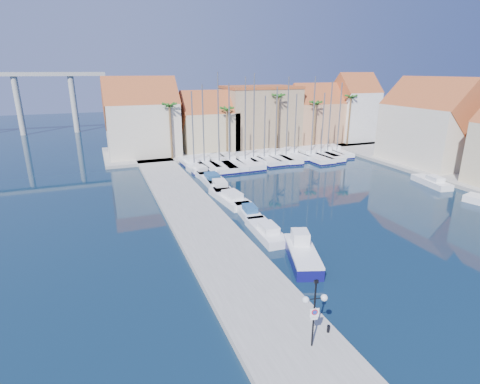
{
  "coord_description": "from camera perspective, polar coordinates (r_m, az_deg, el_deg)",
  "views": [
    {
      "loc": [
        -17.86,
        -20.82,
        14.91
      ],
      "look_at": [
        -4.69,
        13.17,
        3.0
      ],
      "focal_mm": 28.0,
      "sensor_mm": 36.0,
      "label": 1
    }
  ],
  "objects": [
    {
      "name": "building_2",
      "position": [
        75.92,
        3.02,
        11.52
      ],
      "size": [
        14.2,
        10.2,
        11.5
      ],
      "color": "#9C8260",
      "rests_on": "shore_north"
    },
    {
      "name": "building_1",
      "position": [
        71.32,
        -4.89,
        10.28
      ],
      "size": [
        10.3,
        8.0,
        11.0
      ],
      "color": "#C3B18A",
      "rests_on": "shore_north"
    },
    {
      "name": "lamp_post",
      "position": [
        20.93,
        11.32,
        -16.31
      ],
      "size": [
        1.38,
        0.55,
        4.11
      ],
      "rotation": [
        0.0,
        0.0,
        -0.17
      ],
      "color": "black",
      "rests_on": "quay_west"
    },
    {
      "name": "palm_1",
      "position": [
        66.86,
        -2.03,
        12.26
      ],
      "size": [
        2.6,
        2.6,
        9.15
      ],
      "color": "brown",
      "rests_on": "shore_north"
    },
    {
      "name": "motorboat_west_5",
      "position": [
        56.49,
        -6.21,
        3.21
      ],
      "size": [
        2.67,
        6.52,
        1.4
      ],
      "rotation": [
        0.0,
        0.0,
        0.1
      ],
      "color": "white",
      "rests_on": "ground"
    },
    {
      "name": "building_6",
      "position": [
        67.57,
        27.0,
        9.02
      ],
      "size": [
        9.0,
        14.3,
        13.5
      ],
      "color": "beige",
      "rests_on": "shore_east"
    },
    {
      "name": "fishing_boat",
      "position": [
        31.31,
        9.45,
        -9.13
      ],
      "size": [
        3.96,
        6.53,
        2.17
      ],
      "rotation": [
        0.0,
        0.0,
        -0.33
      ],
      "color": "#0F0E55",
      "rests_on": "ground"
    },
    {
      "name": "sailboat_6",
      "position": [
        64.13,
        3.46,
        5.14
      ],
      "size": [
        3.06,
        9.63,
        11.01
      ],
      "rotation": [
        0.0,
        0.0,
        0.06
      ],
      "color": "white",
      "rests_on": "ground"
    },
    {
      "name": "motorboat_west_2",
      "position": [
        44.4,
        -1.52,
        -0.84
      ],
      "size": [
        3.07,
        7.67,
        1.4
      ],
      "rotation": [
        0.0,
        0.0,
        0.09
      ],
      "color": "white",
      "rests_on": "ground"
    },
    {
      "name": "motorboat_west_4",
      "position": [
        52.28,
        -4.46,
        2.04
      ],
      "size": [
        2.33,
        7.22,
        1.4
      ],
      "rotation": [
        0.0,
        0.0,
        -0.0
      ],
      "color": "white",
      "rests_on": "ground"
    },
    {
      "name": "palm_4",
      "position": [
        79.16,
        16.55,
        13.49
      ],
      "size": [
        2.6,
        2.6,
        10.65
      ],
      "color": "brown",
      "rests_on": "shore_north"
    },
    {
      "name": "sailboat_3",
      "position": [
        61.66,
        -1.78,
        4.63
      ],
      "size": [
        3.85,
        12.1,
        13.06
      ],
      "rotation": [
        0.0,
        0.0,
        -0.06
      ],
      "color": "white",
      "rests_on": "ground"
    },
    {
      "name": "shore_east",
      "position": [
        63.12,
        32.13,
        1.84
      ],
      "size": [
        12.0,
        60.0,
        0.5
      ],
      "primitive_type": "cube",
      "color": "gray",
      "rests_on": "ground"
    },
    {
      "name": "sailboat_5",
      "position": [
        63.93,
        1.94,
        5.21
      ],
      "size": [
        2.85,
        8.27,
        14.48
      ],
      "rotation": [
        0.0,
        0.0,
        -0.09
      ],
      "color": "white",
      "rests_on": "ground"
    },
    {
      "name": "palm_2",
      "position": [
        70.61,
        5.88,
        14.03
      ],
      "size": [
        2.6,
        2.6,
        11.15
      ],
      "color": "brown",
      "rests_on": "shore_north"
    },
    {
      "name": "palm_3",
      "position": [
        74.67,
        11.47,
        12.9
      ],
      "size": [
        2.6,
        2.6,
        9.65
      ],
      "color": "brown",
      "rests_on": "shore_north"
    },
    {
      "name": "sailboat_4",
      "position": [
        62.21,
        0.54,
        4.78
      ],
      "size": [
        3.26,
        11.25,
        13.96
      ],
      "rotation": [
        0.0,
        0.0,
        0.03
      ],
      "color": "white",
      "rests_on": "ground"
    },
    {
      "name": "sailboat_7",
      "position": [
        65.51,
        5.17,
        5.38
      ],
      "size": [
        2.75,
        10.29,
        12.36
      ],
      "rotation": [
        0.0,
        0.0,
        -0.0
      ],
      "color": "white",
      "rests_on": "ground"
    },
    {
      "name": "bollard",
      "position": [
        23.49,
        13.31,
        -19.62
      ],
      "size": [
        0.18,
        0.18,
        0.44
      ],
      "primitive_type": "cylinder",
      "color": "black",
      "rests_on": "quay_west"
    },
    {
      "name": "sailboat_1",
      "position": [
        61.01,
        -5.62,
        4.43
      ],
      "size": [
        3.2,
        10.24,
        12.87
      ],
      "rotation": [
        0.0,
        0.0,
        0.05
      ],
      "color": "white",
      "rests_on": "ground"
    },
    {
      "name": "sailboat_9",
      "position": [
        67.76,
        8.04,
        5.71
      ],
      "size": [
        2.46,
        8.37,
        11.09
      ],
      "rotation": [
        0.0,
        0.0,
        0.03
      ],
      "color": "white",
      "rests_on": "ground"
    },
    {
      "name": "sailboat_2",
      "position": [
        61.03,
        -3.38,
        4.48
      ],
      "size": [
        3.44,
        12.1,
        14.67
      ],
      "rotation": [
        0.0,
        0.0,
        -0.02
      ],
      "color": "white",
      "rests_on": "ground"
    },
    {
      "name": "building_4",
      "position": [
        84.96,
        16.94,
        11.97
      ],
      "size": [
        8.3,
        8.0,
        14.0
      ],
      "color": "silver",
      "rests_on": "shore_north"
    },
    {
      "name": "motorboat_west_3",
      "position": [
        48.93,
        -3.23,
        0.94
      ],
      "size": [
        2.92,
        7.23,
        1.4
      ],
      "rotation": [
        0.0,
        0.0,
        -0.1
      ],
      "color": "white",
      "rests_on": "ground"
    },
    {
      "name": "palm_0",
      "position": [
        64.2,
        -10.7,
        12.58
      ],
      "size": [
        2.6,
        2.6,
        10.15
      ],
      "color": "brown",
      "rests_on": "shore_north"
    },
    {
      "name": "sailboat_12",
      "position": [
        70.6,
        12.92,
        5.93
      ],
      "size": [
        3.58,
        10.4,
        13.12
      ],
      "rotation": [
        0.0,
        0.0,
        -0.09
      ],
      "color": "white",
      "rests_on": "ground"
    },
    {
      "name": "sailboat_11",
      "position": [
        68.96,
        11.87,
        5.69
      ],
      "size": [
        3.55,
        11.7,
        11.28
      ],
      "rotation": [
        0.0,
        0.0,
        0.04
      ],
      "color": "white",
      "rests_on": "ground"
    },
    {
      "name": "building_3",
      "position": [
        80.74,
        11.26,
        11.32
      ],
      "size": [
        10.3,
        8.0,
        12.0
      ],
      "color": "tan",
      "rests_on": "shore_north"
    },
    {
      "name": "building_0",
      "position": [
        68.79,
        -14.71,
        10.51
      ],
      "size": [
        12.3,
        9.0,
        13.5
      ],
      "color": "beige",
      "rests_on": "shore_north"
    },
    {
      "name": "ground",
      "position": [
        31.22,
        17.36,
        -11.34
      ],
      "size": [
        260.0,
        260.0,
        0.0
      ],
      "primitive_type": "plane",
      "color": "black",
      "rests_on": "ground"
    },
    {
      "name": "motorboat_west_1",
      "position": [
        39.9,
        1.31,
        -3.07
      ],
      "size": [
        2.17,
        5.51,
        1.4
      ],
      "rotation": [
        0.0,
        0.0,
        -0.09
      ],
      "color": "white",
      "rests_on": "ground"
    },
    {
      "name": "motorboat_west_6",
      "position": [
        62.66,
        -7.13,
        4.66
      ],
      "size": [
        2.32,
        5.72,
        1.4
      ],
      "rotation": [
        0.0,
        0.0,
        0.1
      ],
      "color": "white",
      "rests_on": "ground"
    },
    {
      "name": "motorboat_east_1",
      "position": [
        56.99,
        27.21,
        1.41
      ],
      "size": [
        2.9,
        6.35,
        1.4
      ],
      "rotation": [
        0.0,
        0.0,
        -0.16
      ],
      "color": "white",
      "rests_on": "ground"
    },
    {
      "name": "sailboat_10",
      "position": [
        67.49,
        10.43,
        5.53
      ],
      "size": [
        3.44,
        11.77,
        13.93
      ],
      "rotation": [
        0.0,
        0.0,
        0.03
      ],
      "color": "white",
      "rests_on": "ground"
    },
    {
      "name": "motorboat_west_0",
      "position": [
        35.4,
        4.02,
        -5.96
      ],
      "size": [
        2.24,
        6.31,
        1.4
      ],
      "rotation": [
        0.0,
        0.0,
        -0.04
      ],
      "color": "white",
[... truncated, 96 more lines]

